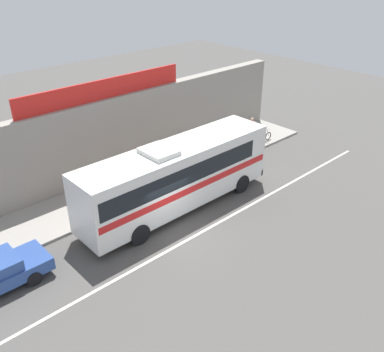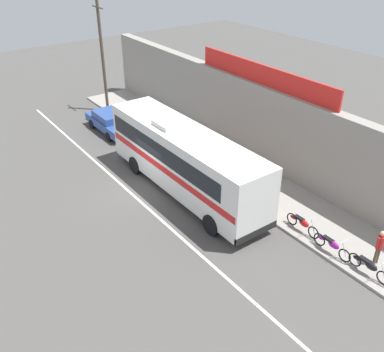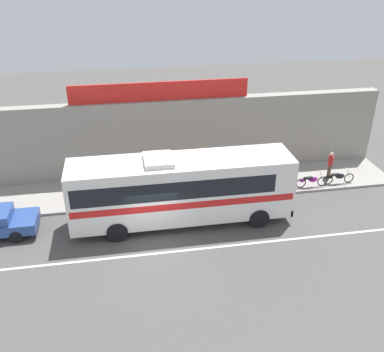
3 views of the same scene
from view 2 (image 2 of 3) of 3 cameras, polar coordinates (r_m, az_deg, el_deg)
name	(u,v)px [view 2 (image 2 of 3)]	position (r m, az deg, el deg)	size (l,w,h in m)	color
ground_plane	(143,188)	(24.14, -6.42, -1.59)	(70.00, 70.00, 0.00)	#4F4C49
sidewalk_slab	(217,161)	(26.64, 3.26, 1.98)	(30.00, 3.60, 0.14)	gray
storefront_facade	(245,117)	(26.94, 7.00, 7.62)	(30.00, 0.70, 4.80)	gray
storefront_billboard	(263,75)	(25.13, 9.33, 12.94)	(10.49, 0.12, 1.10)	red
road_center_stripe	(130,193)	(23.82, -8.07, -2.17)	(30.00, 0.14, 0.01)	silver
intercity_bus	(184,157)	(22.75, -1.06, 2.49)	(11.18, 2.61, 3.78)	white
parked_car	(110,121)	(30.97, -10.65, 7.05)	(4.53, 1.89, 1.37)	#2D4C93
utility_pole	(102,55)	(33.73, -11.67, 15.29)	(1.60, 0.22, 8.08)	brown
motorcycle_red	(331,245)	(20.03, 17.81, -8.58)	(1.97, 0.56, 0.94)	black
motorcycle_purple	(369,266)	(19.44, 22.14, -10.87)	(1.96, 0.56, 0.94)	black
motorcycle_blue	(302,223)	(20.96, 14.24, -6.03)	(1.92, 0.56, 0.94)	black
pedestrian_by_curb	(380,245)	(19.78, 23.38, -8.31)	(0.30, 0.48, 1.69)	brown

